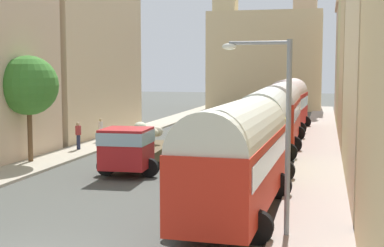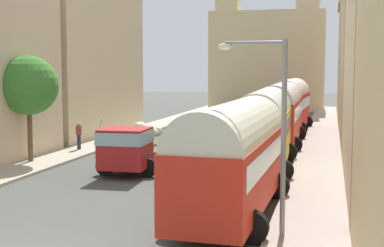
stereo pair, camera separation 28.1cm
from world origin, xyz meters
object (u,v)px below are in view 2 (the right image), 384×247
at_px(car_3, 204,154).
at_px(pedestrian_0, 102,129).
at_px(parked_bus_0, 234,153).
at_px(car_0, 206,127).
at_px(parked_bus_3, 290,102).
at_px(car_5, 253,122).
at_px(car_6, 265,113).
at_px(cargo_truck_0, 134,147).
at_px(car_2, 246,108).
at_px(streetlamp_near, 273,118).
at_px(parked_bus_2, 281,111).
at_px(parked_bus_1, 265,125).
at_px(car_1, 224,118).
at_px(pedestrian_1, 79,135).
at_px(car_4, 242,135).

relative_size(car_3, pedestrian_0, 2.37).
height_order(parked_bus_0, car_0, parked_bus_0).
height_order(parked_bus_3, car_5, parked_bus_3).
distance_m(car_6, pedestrian_0, 20.90).
xyz_separation_m(parked_bus_0, cargo_truck_0, (-6.26, 6.98, -0.95)).
bearing_deg(car_0, car_2, 90.00).
relative_size(parked_bus_0, car_5, 2.57).
distance_m(cargo_truck_0, streetlamp_near, 12.39).
relative_size(parked_bus_2, car_0, 2.19).
xyz_separation_m(car_5, car_6, (-0.05, 8.60, 0.05)).
xyz_separation_m(parked_bus_0, parked_bus_1, (-0.00, 9.00, 0.08)).
xyz_separation_m(cargo_truck_0, streetlamp_near, (7.84, -9.29, 2.42)).
distance_m(parked_bus_1, pedestrian_0, 14.11).
bearing_deg(pedestrian_0, parked_bus_3, 41.87).
height_order(car_0, car_6, car_6).
height_order(car_1, car_5, same).
distance_m(parked_bus_3, pedestrian_0, 16.29).
bearing_deg(car_0, streetlamp_near, -72.52).
distance_m(parked_bus_1, pedestrian_1, 12.42).
bearing_deg(car_5, parked_bus_3, 10.85).
distance_m(parked_bus_1, cargo_truck_0, 6.66).
bearing_deg(car_1, car_3, -81.90).
xyz_separation_m(parked_bus_0, streetlamp_near, (1.58, -2.31, 1.47)).
relative_size(parked_bus_1, pedestrian_0, 5.33).
distance_m(car_2, car_5, 15.26).
bearing_deg(car_4, parked_bus_2, 26.69).
bearing_deg(pedestrian_0, cargo_truck_0, -57.66).
xyz_separation_m(parked_bus_1, car_6, (-3.05, 26.02, -1.48)).
height_order(car_6, pedestrian_1, pedestrian_1).
height_order(parked_bus_1, car_1, parked_bus_1).
bearing_deg(car_5, parked_bus_0, -83.51).
bearing_deg(streetlamp_near, parked_bus_1, 97.95).
bearing_deg(car_6, parked_bus_3, -69.16).
relative_size(parked_bus_3, car_4, 1.98).
relative_size(car_0, car_4, 0.99).
distance_m(cargo_truck_0, car_5, 19.72).
height_order(parked_bus_1, pedestrian_1, parked_bus_1).
xyz_separation_m(car_2, car_6, (2.81, -6.40, -0.02)).
relative_size(parked_bus_0, car_4, 2.15).
distance_m(car_4, pedestrian_1, 10.51).
relative_size(cargo_truck_0, car_0, 1.66).
bearing_deg(streetlamp_near, parked_bus_3, 93.08).
bearing_deg(parked_bus_2, parked_bus_0, -90.00).
relative_size(pedestrian_0, streetlamp_near, 0.29).
height_order(car_0, car_2, car_2).
distance_m(parked_bus_0, streetlamp_near, 3.16).
bearing_deg(pedestrian_1, car_6, 68.71).
relative_size(parked_bus_1, parked_bus_2, 0.95).
bearing_deg(car_4, pedestrian_1, -154.68).
bearing_deg(pedestrian_0, car_2, 76.17).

